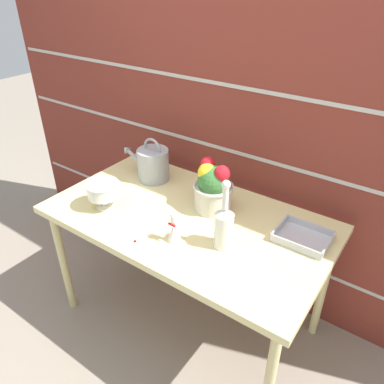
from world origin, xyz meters
TOP-DOWN VIEW (x-y plane):
  - ground_plane at (0.00, 0.00)m, footprint 12.00×12.00m
  - brick_wall at (0.00, 0.49)m, footprint 3.60×0.08m
  - patio_table at (0.00, 0.00)m, footprint 1.40×0.79m
  - watering_can at (-0.38, 0.19)m, footprint 0.32×0.18m
  - crystal_pedestal_bowl at (-0.39, -0.18)m, footprint 0.17×0.17m
  - flower_planter at (0.06, 0.13)m, footprint 0.20×0.20m
  - glass_decanter at (0.26, -0.10)m, footprint 0.08×0.08m
  - figurine_vase at (0.07, -0.19)m, footprint 0.07×0.07m
  - wire_tray at (0.54, 0.15)m, footprint 0.24×0.19m
  - fallen_petal at (-0.07, -0.30)m, footprint 0.01×0.01m

SIDE VIEW (x-z plane):
  - ground_plane at x=0.00m, z-range 0.00..0.00m
  - patio_table at x=0.00m, z-range 0.31..1.05m
  - fallen_petal at x=-0.07m, z-range 0.74..0.75m
  - wire_tray at x=0.54m, z-range 0.73..0.77m
  - figurine_vase at x=0.07m, z-range 0.73..0.88m
  - watering_can at x=-0.38m, z-range 0.71..0.96m
  - crystal_pedestal_bowl at x=-0.39m, z-range 0.77..0.91m
  - glass_decanter at x=0.26m, z-range 0.69..1.02m
  - flower_planter at x=0.06m, z-range 0.73..1.00m
  - brick_wall at x=0.00m, z-range 0.00..2.20m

